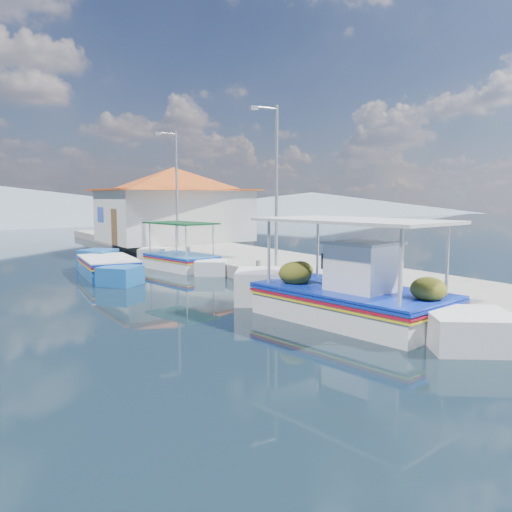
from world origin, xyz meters
TOP-DOWN VIEW (x-y plane):
  - ground at (0.00, 0.00)m, footprint 160.00×160.00m
  - quay at (5.90, 6.00)m, footprint 5.00×44.00m
  - bollards at (3.80, 5.25)m, footprint 0.20×17.20m
  - main_caique at (2.47, -4.29)m, footprint 3.38×8.65m
  - caique_green_canopy at (2.79, 6.66)m, footprint 2.51×5.98m
  - caique_blue_hull at (-0.51, 6.39)m, footprint 2.29×6.28m
  - harbor_building at (6.20, 15.00)m, footprint 10.49×10.49m
  - lamp_post_near at (4.51, 2.00)m, footprint 1.21×0.14m
  - lamp_post_far at (4.51, 11.00)m, footprint 1.21×0.14m
  - mountain_ridge at (6.54, 56.00)m, footprint 171.40×96.00m

SIDE VIEW (x-z plane):
  - ground at x=0.00m, z-range 0.00..0.00m
  - quay at x=5.90m, z-range 0.00..0.50m
  - caique_blue_hull at x=-0.51m, z-range -0.26..0.87m
  - caique_green_canopy at x=2.79m, z-range -0.80..1.47m
  - main_caique at x=2.47m, z-range -0.89..2.00m
  - bollards at x=3.80m, z-range 0.50..0.80m
  - mountain_ridge at x=6.54m, z-range -0.71..4.79m
  - harbor_building at x=6.20m, z-range 0.58..4.98m
  - lamp_post_near at x=4.51m, z-range 0.85..6.85m
  - lamp_post_far at x=4.51m, z-range 0.85..6.85m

